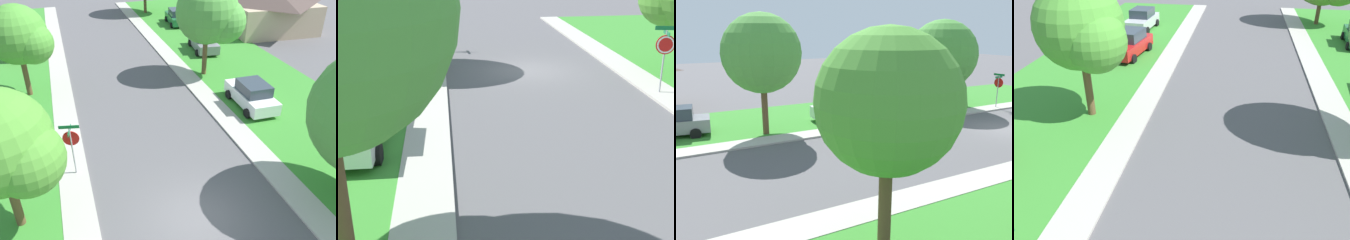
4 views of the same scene
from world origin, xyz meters
TOP-DOWN VIEW (x-y plane):
  - ground_plane at (0.00, 0.00)m, footprint 120.00×120.00m
  - sidewalk_east at (4.70, 12.00)m, footprint 1.40×56.00m
  - lawn_east at (9.40, 12.00)m, footprint 8.00×56.00m
  - sidewalk_west at (-4.70, 12.00)m, footprint 1.40×56.00m
  - stop_sign_far_corner at (-4.55, 4.41)m, footprint 0.90×0.90m
  - car_red_behind_trees at (-7.51, 22.56)m, footprint 2.48×4.51m
  - car_grey_near_corner at (8.10, 18.56)m, footprint 2.44×4.49m
  - car_white_kerbside_mid at (6.88, 7.84)m, footprint 2.13×4.35m
  - car_green_far_down_street at (8.64, 27.42)m, footprint 2.34×4.45m
  - car_silver_driveway_right at (-8.45, 29.30)m, footprint 2.28×4.42m
  - tree_sidewalk_far at (6.31, 13.43)m, footprint 4.88×4.54m
  - tree_sidewalk_mid at (-6.75, 1.70)m, footprint 4.23×3.93m
  - tree_corner_large at (-6.58, 13.86)m, footprint 4.08×3.80m
  - house_right_setback at (17.07, 22.45)m, footprint 9.45×8.32m

SIDE VIEW (x-z plane):
  - ground_plane at x=0.00m, z-range 0.00..0.00m
  - lawn_east at x=9.40m, z-range 0.00..0.08m
  - sidewalk_east at x=4.70m, z-range 0.00..0.10m
  - sidewalk_west at x=-4.70m, z-range 0.00..0.10m
  - car_red_behind_trees at x=-7.51m, z-range -0.01..1.75m
  - car_grey_near_corner at x=8.10m, z-range -0.01..1.75m
  - car_white_kerbside_mid at x=6.88m, z-range -0.01..1.75m
  - car_green_far_down_street at x=8.64m, z-range -0.01..1.75m
  - car_silver_driveway_right at x=-8.45m, z-range -0.01..1.75m
  - stop_sign_far_corner at x=-4.55m, z-range 0.50..3.27m
  - house_right_setback at x=17.07m, z-range 0.08..4.68m
  - tree_sidewalk_mid at x=-6.75m, z-range 0.90..6.89m
  - tree_corner_large at x=-6.58m, z-range 1.05..7.22m
  - tree_sidewalk_far at x=6.31m, z-range 1.11..8.18m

